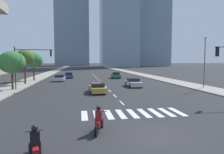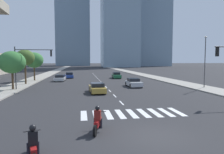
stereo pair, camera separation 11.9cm
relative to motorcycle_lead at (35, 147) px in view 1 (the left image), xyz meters
The scene contains 19 objects.
ground_plane 5.98m from the motorcycle_lead, 17.57° to the left, with size 800.00×800.00×0.00m, color #28282B.
sidewalk_east 37.24m from the motorcycle_lead, 58.64° to the left, with size 4.00×260.00×0.15m, color gray.
sidewalk_west 32.80m from the motorcycle_lead, 104.16° to the left, with size 4.00×260.00×0.15m, color gray.
crosswalk_near 8.71m from the motorcycle_lead, 49.26° to the left, with size 7.65×2.73×0.01m.
lane_divider_center 35.06m from the motorcycle_lead, 80.68° to the left, with size 0.14×50.00×0.01m.
motorcycle_lead is the anchor object (origin of this frame).
motorcycle_trailing 4.09m from the motorcycle_lead, 46.70° to the left, with size 0.89×2.06×1.49m.
sedan_silver_0 24.68m from the motorcycle_lead, 66.17° to the left, with size 1.89×4.30×1.28m.
sedan_green_1 39.86m from the motorcycle_lead, 75.40° to the left, with size 2.00×4.71×1.37m.
sedan_blue_2 40.86m from the motorcycle_lead, 91.15° to the left, with size 2.12×4.52×1.31m.
sedan_gold_3 17.69m from the motorcycle_lead, 77.29° to the left, with size 1.95×4.36×1.25m.
sedan_silver_4 33.45m from the motorcycle_lead, 93.75° to the left, with size 2.07×4.31×1.24m.
traffic_signal_far 21.90m from the motorcycle_lead, 103.20° to the left, with size 5.26×0.28×5.74m.
street_lamp_east 27.72m from the motorcycle_lead, 44.22° to the left, with size 0.50×0.24×7.38m.
street_tree_nearest 22.47m from the motorcycle_lead, 108.95° to the left, with size 3.51×3.51×5.14m.
street_tree_second 28.79m from the motorcycle_lead, 104.67° to the left, with size 3.08×3.08×5.70m.
street_tree_third 35.12m from the motorcycle_lead, 101.93° to the left, with size 3.58×3.58×5.53m.
office_tower_left_skyline 185.25m from the motorcycle_lead, 91.42° to the left, with size 28.57×29.07×85.67m.
office_tower_center_skyline 138.25m from the motorcycle_lead, 77.80° to the left, with size 23.75×20.41×86.18m.
Camera 1 is at (-3.89, -10.01, 3.93)m, focal length 32.90 mm.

